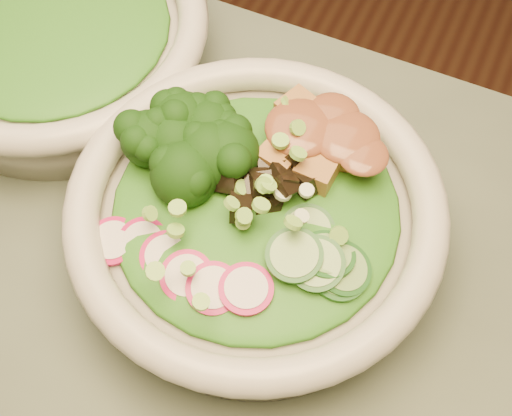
% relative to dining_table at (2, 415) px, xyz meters
% --- Properties ---
extents(dining_table, '(1.20, 0.80, 0.75)m').
position_rel_dining_table_xyz_m(dining_table, '(0.00, 0.00, 0.00)').
color(dining_table, black).
rests_on(dining_table, ground).
extents(salad_bowl, '(0.27, 0.27, 0.07)m').
position_rel_dining_table_xyz_m(salad_bowl, '(0.15, 0.18, 0.15)').
color(salad_bowl, beige).
rests_on(salad_bowl, dining_table).
extents(side_bowl, '(0.26, 0.26, 0.07)m').
position_rel_dining_table_xyz_m(side_bowl, '(-0.07, 0.26, 0.15)').
color(side_bowl, beige).
rests_on(side_bowl, dining_table).
extents(lettuce_bed, '(0.20, 0.20, 0.02)m').
position_rel_dining_table_xyz_m(lettuce_bed, '(0.15, 0.18, 0.17)').
color(lettuce_bed, '#1F5712').
rests_on(lettuce_bed, salad_bowl).
extents(side_lettuce, '(0.17, 0.17, 0.02)m').
position_rel_dining_table_xyz_m(side_lettuce, '(-0.07, 0.26, 0.17)').
color(side_lettuce, '#1F5712').
rests_on(side_lettuce, side_bowl).
extents(broccoli_florets, '(0.09, 0.08, 0.04)m').
position_rel_dining_table_xyz_m(broccoli_florets, '(0.09, 0.19, 0.19)').
color(broccoli_florets, black).
rests_on(broccoli_florets, salad_bowl).
extents(radish_slices, '(0.11, 0.06, 0.02)m').
position_rel_dining_table_xyz_m(radish_slices, '(0.13, 0.11, 0.18)').
color(radish_slices, '#AF0D4A').
rests_on(radish_slices, salad_bowl).
extents(cucumber_slices, '(0.08, 0.08, 0.04)m').
position_rel_dining_table_xyz_m(cucumber_slices, '(0.21, 0.15, 0.19)').
color(cucumber_slices, '#78AC5F').
rests_on(cucumber_slices, salad_bowl).
extents(mushroom_heap, '(0.08, 0.08, 0.04)m').
position_rel_dining_table_xyz_m(mushroom_heap, '(0.16, 0.19, 0.19)').
color(mushroom_heap, black).
rests_on(mushroom_heap, salad_bowl).
extents(tofu_cubes, '(0.10, 0.07, 0.04)m').
position_rel_dining_table_xyz_m(tofu_cubes, '(0.17, 0.23, 0.19)').
color(tofu_cubes, olive).
rests_on(tofu_cubes, salad_bowl).
extents(peanut_sauce, '(0.07, 0.06, 0.02)m').
position_rel_dining_table_xyz_m(peanut_sauce, '(0.17, 0.23, 0.20)').
color(peanut_sauce, brown).
rests_on(peanut_sauce, tofu_cubes).
extents(scallion_garnish, '(0.19, 0.19, 0.02)m').
position_rel_dining_table_xyz_m(scallion_garnish, '(0.15, 0.18, 0.20)').
color(scallion_garnish, '#7EBE43').
rests_on(scallion_garnish, salad_bowl).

